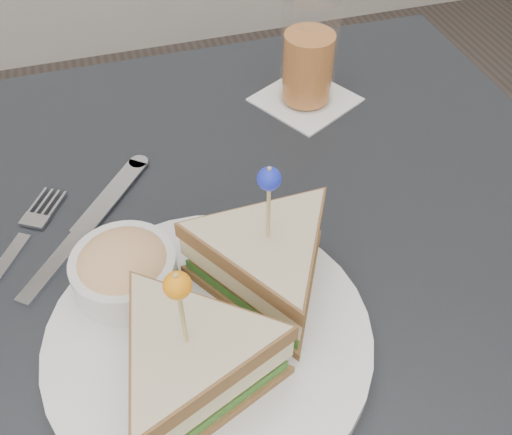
% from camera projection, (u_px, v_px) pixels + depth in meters
% --- Properties ---
extents(table, '(0.80, 0.80, 0.75)m').
position_uv_depth(table, '(250.00, 308.00, 0.60)').
color(table, black).
rests_on(table, ground).
extents(plate_meal, '(0.32, 0.31, 0.16)m').
position_uv_depth(plate_meal, '(215.00, 313.00, 0.46)').
color(plate_meal, white).
rests_on(plate_meal, table).
extents(cutlery_fork, '(0.11, 0.17, 0.01)m').
position_uv_depth(cutlery_fork, '(16.00, 248.00, 0.56)').
color(cutlery_fork, silver).
rests_on(cutlery_fork, table).
extents(cutlery_knife, '(0.15, 0.18, 0.01)m').
position_uv_depth(cutlery_knife, '(84.00, 228.00, 0.57)').
color(cutlery_knife, white).
rests_on(cutlery_knife, table).
extents(drink_set, '(0.15, 0.15, 0.14)m').
position_uv_depth(drink_set, '(308.00, 58.00, 0.69)').
color(drink_set, white).
rests_on(drink_set, table).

